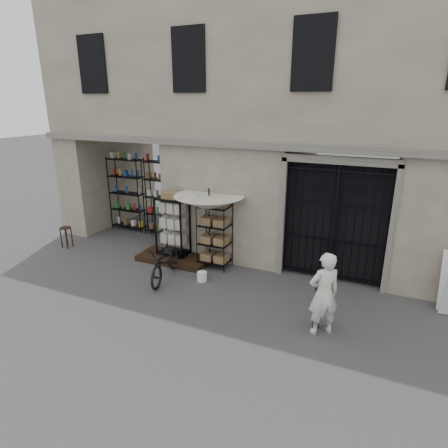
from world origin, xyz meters
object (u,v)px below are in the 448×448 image
at_px(bicycle, 166,278).
at_px(white_bucket, 202,276).
at_px(wire_rack, 215,236).
at_px(market_umbrella, 209,199).
at_px(shopkeeper, 320,332).
at_px(wooden_stool, 66,237).
at_px(steel_bollard, 317,308).
at_px(display_cabinet, 173,230).

bearing_deg(bicycle, white_bucket, 3.74).
xyz_separation_m(wire_rack, market_umbrella, (-0.15, -0.01, 0.99)).
distance_m(market_umbrella, bicycle, 2.28).
relative_size(white_bucket, shopkeeper, 0.15).
height_order(market_umbrella, bicycle, market_umbrella).
distance_m(wire_rack, market_umbrella, 1.00).
height_order(market_umbrella, wooden_stool, market_umbrella).
height_order(bicycle, steel_bollard, bicycle).
relative_size(market_umbrella, steel_bollard, 3.11).
bearing_deg(market_umbrella, wire_rack, 2.34).
xyz_separation_m(wire_rack, shopkeeper, (3.17, -1.89, -0.87)).
height_order(display_cabinet, white_bucket, display_cabinet).
xyz_separation_m(white_bucket, steel_bollard, (2.97, -0.85, 0.30)).
xyz_separation_m(display_cabinet, market_umbrella, (1.14, 0.00, 0.99)).
distance_m(wire_rack, steel_bollard, 3.54).
xyz_separation_m(display_cabinet, wooden_stool, (-3.44, -0.57, -0.54)).
xyz_separation_m(wire_rack, steel_bollard, (3.04, -1.75, -0.46)).
bearing_deg(wire_rack, steel_bollard, -25.17).
height_order(wire_rack, white_bucket, wire_rack).
distance_m(wire_rack, white_bucket, 1.18).
height_order(display_cabinet, shopkeeper, display_cabinet).
height_order(wooden_stool, steel_bollard, steel_bollard).
distance_m(wire_rack, wooden_stool, 4.79).
bearing_deg(steel_bollard, white_bucket, 164.01).
distance_m(display_cabinet, bicycle, 1.51).
relative_size(wire_rack, market_umbrella, 0.69).
bearing_deg(white_bucket, market_umbrella, 104.03).
xyz_separation_m(bicycle, wooden_stool, (-3.91, 0.57, 0.34)).
height_order(wire_rack, bicycle, wire_rack).
bearing_deg(white_bucket, wire_rack, 94.70).
bearing_deg(display_cabinet, steel_bollard, -20.68).
height_order(display_cabinet, wire_rack, display_cabinet).
height_order(bicycle, wooden_stool, bicycle).
height_order(wire_rack, steel_bollard, wire_rack).
height_order(market_umbrella, shopkeeper, market_umbrella).
bearing_deg(steel_bollard, bicycle, 171.11).
bearing_deg(wooden_stool, wire_rack, 7.00).
bearing_deg(wire_rack, white_bucket, -80.59).
bearing_deg(market_umbrella, wooden_stool, -172.85).
bearing_deg(display_cabinet, market_umbrella, 1.29).
bearing_deg(wire_rack, bicycle, -120.53).
height_order(steel_bollard, shopkeeper, steel_bollard).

